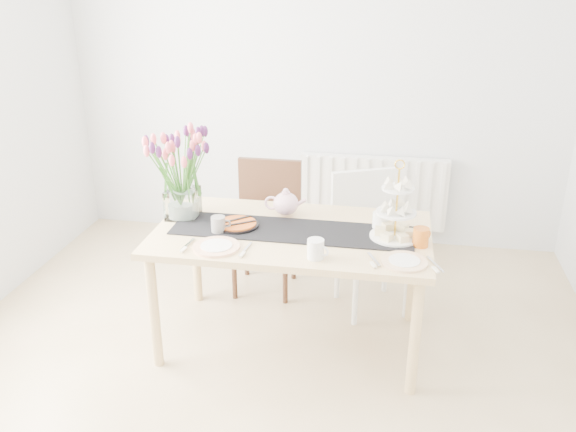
% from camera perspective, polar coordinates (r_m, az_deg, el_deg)
% --- Properties ---
extents(room_shell, '(4.50, 4.50, 4.50)m').
position_cam_1_polar(room_shell, '(2.78, -3.75, 3.84)').
color(room_shell, tan).
rests_on(room_shell, ground).
extents(radiator, '(1.20, 0.08, 0.60)m').
position_cam_1_polar(radiator, '(5.06, 7.92, 2.25)').
color(radiator, white).
rests_on(radiator, room_shell).
extents(dining_table, '(1.60, 0.90, 0.75)m').
position_cam_1_polar(dining_table, '(3.57, 0.36, -2.54)').
color(dining_table, tan).
rests_on(dining_table, ground).
extents(chair_brown, '(0.45, 0.45, 0.91)m').
position_cam_1_polar(chair_brown, '(4.32, -1.99, 0.04)').
color(chair_brown, '#352013').
rests_on(chair_brown, ground).
extents(chair_white, '(0.60, 0.60, 0.92)m').
position_cam_1_polar(chair_white, '(4.11, 7.57, -1.31)').
color(chair_white, white).
rests_on(chair_white, ground).
extents(table_runner, '(1.40, 0.35, 0.01)m').
position_cam_1_polar(table_runner, '(3.54, 0.36, -1.36)').
color(table_runner, black).
rests_on(table_runner, dining_table).
extents(tulip_vase, '(0.67, 0.67, 0.57)m').
position_cam_1_polar(tulip_vase, '(3.67, -10.10, 5.21)').
color(tulip_vase, silver).
rests_on(tulip_vase, dining_table).
extents(cake_stand, '(0.28, 0.28, 0.41)m').
position_cam_1_polar(cake_stand, '(3.45, 10.05, -0.29)').
color(cake_stand, gold).
rests_on(cake_stand, dining_table).
extents(teapot, '(0.26, 0.21, 0.16)m').
position_cam_1_polar(teapot, '(3.73, -0.21, 1.16)').
color(teapot, white).
rests_on(teapot, dining_table).
extents(cream_jug, '(0.11, 0.11, 0.10)m').
position_cam_1_polar(cream_jug, '(3.60, 8.67, -0.44)').
color(cream_jug, white).
rests_on(cream_jug, dining_table).
extents(tart_tin, '(0.25, 0.25, 0.03)m').
position_cam_1_polar(tart_tin, '(3.60, -4.78, -0.83)').
color(tart_tin, black).
rests_on(tart_tin, dining_table).
extents(mug_grey, '(0.11, 0.11, 0.10)m').
position_cam_1_polar(mug_grey, '(3.53, -6.54, -0.81)').
color(mug_grey, slate).
rests_on(mug_grey, dining_table).
extents(mug_white, '(0.12, 0.12, 0.11)m').
position_cam_1_polar(mug_white, '(3.20, 2.59, -3.10)').
color(mug_white, silver).
rests_on(mug_white, dining_table).
extents(mug_orange, '(0.13, 0.13, 0.11)m').
position_cam_1_polar(mug_orange, '(3.42, 12.33, -1.94)').
color(mug_orange, '#CF6217').
rests_on(mug_orange, dining_table).
extents(plate_left, '(0.29, 0.29, 0.01)m').
position_cam_1_polar(plate_left, '(3.36, -6.72, -2.87)').
color(plate_left, white).
rests_on(plate_left, dining_table).
extents(plate_right, '(0.32, 0.32, 0.01)m').
position_cam_1_polar(plate_right, '(3.23, 10.82, -4.21)').
color(plate_right, white).
rests_on(plate_right, dining_table).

